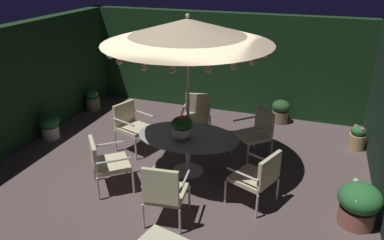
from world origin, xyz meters
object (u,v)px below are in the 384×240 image
object	(u,v)px
patio_umbrella	(188,31)
potted_plant_back_right	(357,137)
patio_chair_north	(258,175)
potted_plant_front_corner	(281,111)
potted_plant_back_center	(93,100)
patio_chair_southeast	(131,123)
patio_chair_northeast	(257,130)
patio_chair_east	(197,113)
patio_chair_southwest	(164,191)
centerpiece_planter	(182,126)
patio_chair_south	(105,161)
potted_plant_right_near	(359,203)
patio_dining_table	(188,142)
potted_plant_back_left	(50,125)

from	to	relation	value
patio_umbrella	potted_plant_back_right	xyz separation A→B (m)	(2.96, 1.99, -2.30)
patio_chair_north	potted_plant_front_corner	distance (m)	3.41
potted_plant_back_center	patio_chair_southeast	bearing A→B (deg)	-39.02
patio_chair_northeast	patio_chair_east	bearing A→B (deg)	163.44
patio_chair_southwest	centerpiece_planter	bearing A→B (deg)	99.65
patio_chair_south	patio_chair_southwest	bearing A→B (deg)	-22.37
patio_chair_east	patio_chair_southeast	xyz separation A→B (m)	(-1.07, -0.96, 0.01)
potted_plant_front_corner	patio_chair_east	bearing A→B (deg)	-138.91
patio_chair_east	centerpiece_planter	bearing A→B (deg)	-80.74
patio_chair_northeast	potted_plant_right_near	bearing A→B (deg)	-41.50
patio_chair_northeast	potted_plant_back_center	size ratio (longest dim) A/B	1.78
patio_chair_north	potted_plant_back_right	distance (m)	3.02
patio_umbrella	patio_chair_northeast	xyz separation A→B (m)	(1.05, 1.02, -2.01)
patio_chair_north	patio_chair_northeast	distance (m)	1.61
centerpiece_planter	potted_plant_right_near	xyz separation A→B (m)	(2.88, -0.40, -0.62)
patio_chair_east	patio_chair_southwest	bearing A→B (deg)	-80.57
patio_chair_southwest	potted_plant_back_right	bearing A→B (deg)	51.09
patio_chair_northeast	patio_chair_east	xyz separation A→B (m)	(-1.36, 0.41, 0.01)
patio_chair_northeast	potted_plant_back_center	world-z (taller)	patio_chair_northeast
patio_chair_northeast	patio_chair_east	distance (m)	1.42
patio_umbrella	potted_plant_front_corner	distance (m)	3.86
patio_chair_southwest	potted_plant_back_center	size ratio (longest dim) A/B	1.89
patio_chair_northeast	patio_chair_southwest	world-z (taller)	patio_chair_southwest
patio_chair_north	centerpiece_planter	bearing A→B (deg)	163.62
centerpiece_planter	patio_dining_table	bearing A→B (deg)	68.35
patio_umbrella	patio_chair_southwest	distance (m)	2.48
patio_chair_east	patio_dining_table	bearing A→B (deg)	-77.62
patio_chair_south	potted_plant_right_near	distance (m)	3.97
patio_dining_table	patio_chair_east	bearing A→B (deg)	102.38
patio_chair_north	potted_plant_right_near	distance (m)	1.48
patio_dining_table	patio_chair_southeast	distance (m)	1.47
potted_plant_right_near	centerpiece_planter	bearing A→B (deg)	172.05
patio_chair_southeast	patio_chair_southwest	size ratio (longest dim) A/B	0.96
potted_plant_back_right	patio_chair_southeast	bearing A→B (deg)	-160.76
patio_chair_southeast	potted_plant_back_right	xyz separation A→B (m)	(4.34, 1.52, -0.32)
centerpiece_planter	patio_chair_east	xyz separation A→B (m)	(-0.26, 1.57, -0.42)
patio_chair_north	patio_chair_southwest	distance (m)	1.50
potted_plant_back_center	potted_plant_back_right	bearing A→B (deg)	-0.64
patio_dining_table	potted_plant_back_left	xyz separation A→B (m)	(-3.28, 0.32, -0.31)
patio_umbrella	patio_chair_east	size ratio (longest dim) A/B	2.98
patio_chair_east	potted_plant_back_right	distance (m)	3.33
patio_chair_north	potted_plant_right_near	world-z (taller)	patio_chair_north
patio_chair_north	potted_plant_back_left	bearing A→B (deg)	169.29
potted_plant_back_center	centerpiece_planter	bearing A→B (deg)	-33.78
patio_chair_south	potted_plant_right_near	world-z (taller)	patio_chair_south
patio_chair_south	potted_plant_back_center	bearing A→B (deg)	126.61
patio_chair_southeast	potted_plant_front_corner	distance (m)	3.60
patio_chair_east	patio_chair_north	bearing A→B (deg)	-49.95
patio_chair_southwest	potted_plant_back_right	world-z (taller)	patio_chair_southwest
patio_chair_southeast	potted_plant_back_center	distance (m)	2.54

